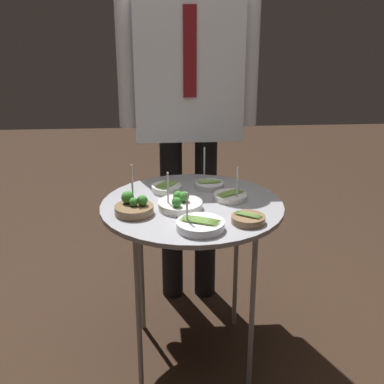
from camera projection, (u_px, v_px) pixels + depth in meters
The scene contains 10 objects.
ground_plane at pixel (192, 354), 2.30m from camera, with size 8.00×8.00×0.00m, color black.
serving_cart at pixel (192, 215), 2.07m from camera, with size 0.70×0.70×0.70m.
bowl_asparagus_mid_right at pixel (248, 219), 1.88m from camera, with size 0.12×0.12×0.03m.
bowl_asparagus_near_rim at pixel (209, 185), 2.21m from camera, with size 0.12×0.12×0.17m.
bowl_broccoli_front_right at pixel (180, 204), 2.00m from camera, with size 0.17×0.17×0.15m.
bowl_asparagus_mid_left at pixel (167, 188), 2.17m from camera, with size 0.12×0.12×0.04m.
bowl_asparagus_center at pixel (230, 196), 2.09m from camera, with size 0.13×0.13×0.14m.
bowl_asparagus_back_right at pixel (200, 225), 1.83m from camera, with size 0.17×0.17×0.13m.
bowl_broccoli_front_left at pixel (134, 207), 1.96m from camera, with size 0.14×0.14×0.18m.
waiter_figure at pixel (188, 85), 2.38m from camera, with size 0.62×0.23×1.69m.
Camera 1 is at (-0.12, -1.89, 1.48)m, focal length 50.00 mm.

